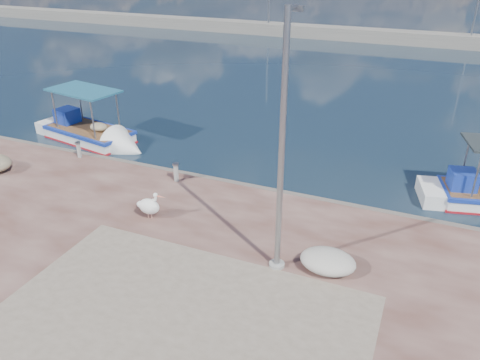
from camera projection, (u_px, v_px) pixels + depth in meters
name	position (u px, v px, depth m)	size (l,w,h in m)	color
ground	(190.00, 272.00, 13.81)	(1400.00, 1400.00, 0.00)	#162635
quay_patch	(165.00, 340.00, 10.77)	(9.00, 7.00, 0.01)	gray
breakwater	(382.00, 36.00, 46.46)	(120.00, 2.20, 7.50)	gray
boat_left	(89.00, 135.00, 23.17)	(6.45, 3.11, 2.98)	white
pelican	(149.00, 206.00, 15.41)	(1.02, 0.57, 0.98)	tan
lamp_post	(282.00, 160.00, 11.81)	(0.44, 0.96, 7.00)	gray
bollard_near	(176.00, 171.00, 17.91)	(0.24, 0.24, 0.73)	gray
bollard_far	(79.00, 149.00, 19.93)	(0.23, 0.23, 0.70)	gray
potted_plant	(144.00, 204.00, 15.99)	(0.41, 0.35, 0.45)	#33722D
net_pile_d	(328.00, 261.00, 12.98)	(1.56, 1.17, 0.59)	#BBB8AD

